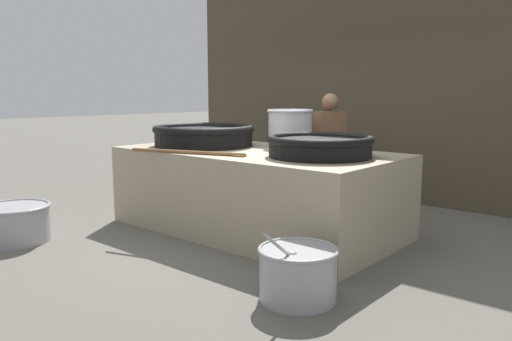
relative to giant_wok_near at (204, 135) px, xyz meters
The scene contains 10 objects.
ground_plane 1.37m from the giant_wok_near, ahead, with size 60.00×60.00×0.00m, color #666059.
back_wall 3.06m from the giant_wok_near, 73.04° to the left, with size 6.92×0.24×4.36m, color #4C4233.
hearth_platform 1.04m from the giant_wok_near, ahead, with size 3.30×1.71×0.95m.
giant_wok_near is the anchor object (origin of this frame).
giant_wok_far 1.73m from the giant_wok_near, ahead, with size 1.12×1.12×0.23m.
stock_pot 1.09m from the giant_wok_near, 33.43° to the left, with size 0.57×0.57×0.47m.
stirring_paddle 0.88m from the giant_wok_near, 52.54° to the right, with size 1.35×0.51×0.04m.
cook 1.66m from the giant_wok_near, 50.09° to the left, with size 0.44×0.63×1.61m.
prep_bowl_vegetables 2.89m from the giant_wok_near, 28.37° to the right, with size 0.64×0.82×0.66m.
prep_bowl_meat 2.38m from the giant_wok_near, 112.49° to the right, with size 0.77×0.77×0.41m.
Camera 1 is at (3.77, -4.39, 1.60)m, focal length 35.00 mm.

